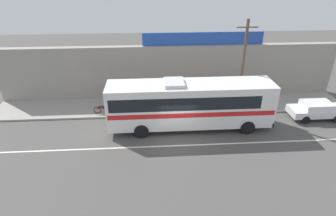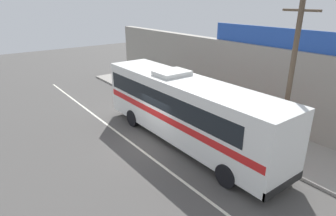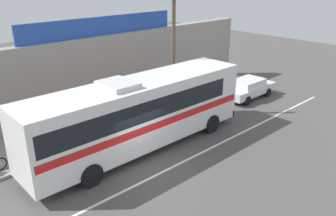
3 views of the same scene
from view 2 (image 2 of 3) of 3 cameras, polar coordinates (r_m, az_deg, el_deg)
ground_plane at (r=15.74m, az=-3.61°, el=-7.06°), size 70.00×70.00×0.00m
sidewalk_slab at (r=18.77m, az=9.75°, el=-2.29°), size 30.00×3.60×0.14m
storefront_facade at (r=19.57m, az=14.55°, el=5.53°), size 30.00×0.70×4.80m
storefront_billboard at (r=17.43m, az=22.87°, el=12.68°), size 10.52×0.12×1.10m
road_center_stripe at (r=15.37m, az=-6.12°, el=-7.86°), size 30.00×0.14×0.01m
intercity_bus at (r=15.08m, az=3.36°, el=0.28°), size 12.00×2.68×3.78m
utility_pole at (r=13.41m, az=23.22°, el=4.59°), size 1.60×0.22×7.44m
motorcycle_red at (r=21.92m, az=-2.95°, el=2.82°), size 1.84×0.56×0.94m
motorcycle_black at (r=20.19m, az=0.38°, el=1.23°), size 1.94×0.56×0.94m
pedestrian_far_right at (r=15.80m, az=17.67°, el=-3.36°), size 0.30×0.48×1.72m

